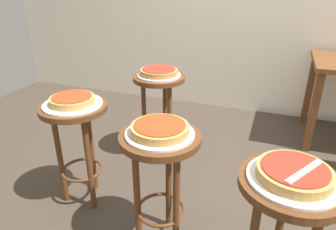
% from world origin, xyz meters
% --- Properties ---
extents(ground_plane, '(6.00, 6.00, 0.00)m').
position_xyz_m(ground_plane, '(0.00, 0.00, 0.00)').
color(ground_plane, '#42382D').
extents(stool_foreground, '(0.41, 0.41, 0.70)m').
position_xyz_m(stool_foreground, '(0.37, -0.68, 0.52)').
color(stool_foreground, '#5B3319').
rests_on(stool_foreground, ground_plane).
extents(serving_plate_foreground, '(0.35, 0.35, 0.01)m').
position_xyz_m(serving_plate_foreground, '(0.37, -0.68, 0.71)').
color(serving_plate_foreground, white).
rests_on(serving_plate_foreground, stool_foreground).
extents(pizza_foreground, '(0.28, 0.28, 0.05)m').
position_xyz_m(pizza_foreground, '(0.37, -0.68, 0.73)').
color(pizza_foreground, tan).
rests_on(pizza_foreground, serving_plate_foreground).
extents(stool_middle, '(0.41, 0.41, 0.70)m').
position_xyz_m(stool_middle, '(-0.24, -0.51, 0.52)').
color(stool_middle, '#5B3319').
rests_on(stool_middle, ground_plane).
extents(serving_plate_middle, '(0.34, 0.34, 0.01)m').
position_xyz_m(serving_plate_middle, '(-0.24, -0.51, 0.71)').
color(serving_plate_middle, silver).
rests_on(serving_plate_middle, stool_middle).
extents(pizza_middle, '(0.29, 0.29, 0.05)m').
position_xyz_m(pizza_middle, '(-0.24, -0.51, 0.73)').
color(pizza_middle, tan).
rests_on(pizza_middle, serving_plate_middle).
extents(stool_leftside, '(0.41, 0.41, 0.70)m').
position_xyz_m(stool_leftside, '(-0.87, -0.34, 0.52)').
color(stool_leftside, '#5B3319').
rests_on(stool_leftside, ground_plane).
extents(serving_plate_leftside, '(0.36, 0.36, 0.01)m').
position_xyz_m(serving_plate_leftside, '(-0.87, -0.34, 0.71)').
color(serving_plate_leftside, white).
rests_on(serving_plate_leftside, stool_leftside).
extents(pizza_leftside, '(0.27, 0.27, 0.05)m').
position_xyz_m(pizza_leftside, '(-0.87, -0.34, 0.73)').
color(pizza_leftside, tan).
rests_on(pizza_leftside, serving_plate_leftside).
extents(stool_rear, '(0.41, 0.41, 0.70)m').
position_xyz_m(stool_rear, '(-0.60, 0.38, 0.52)').
color(stool_rear, '#5B3319').
rests_on(stool_rear, ground_plane).
extents(serving_plate_rear, '(0.34, 0.34, 0.01)m').
position_xyz_m(serving_plate_rear, '(-0.60, 0.38, 0.71)').
color(serving_plate_rear, silver).
rests_on(serving_plate_rear, stool_rear).
extents(pizza_rear, '(0.29, 0.29, 0.05)m').
position_xyz_m(pizza_rear, '(-0.60, 0.38, 0.73)').
color(pizza_rear, '#B78442').
rests_on(pizza_rear, serving_plate_rear).
extents(pizza_server_knife, '(0.14, 0.20, 0.01)m').
position_xyz_m(pizza_server_knife, '(0.40, -0.70, 0.76)').
color(pizza_server_knife, silver).
rests_on(pizza_server_knife, pizza_foreground).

